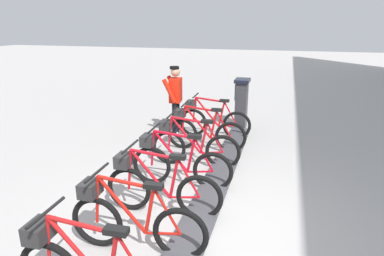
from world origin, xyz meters
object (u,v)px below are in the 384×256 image
(bike_docked_4, at_px, (158,186))
(worker_near_rack, at_px, (175,98))
(bike_docked_3, at_px, (177,163))
(bike_docked_0, at_px, (212,120))
(payment_kiosk, at_px, (241,103))
(bike_docked_5, at_px, (131,220))
(bike_docked_1, at_px, (203,131))
(bike_docked_2, at_px, (192,145))

(bike_docked_4, distance_m, worker_near_rack, 3.65)
(bike_docked_4, bearing_deg, bike_docked_3, -90.00)
(bike_docked_0, bearing_deg, bike_docked_4, 90.00)
(bike_docked_0, relative_size, worker_near_rack, 1.04)
(bike_docked_0, bearing_deg, payment_kiosk, -121.37)
(bike_docked_0, xyz_separation_m, bike_docked_5, (0.00, 4.39, 0.00))
(worker_near_rack, bearing_deg, bike_docked_3, 108.78)
(bike_docked_1, xyz_separation_m, bike_docked_5, (0.00, 3.52, 0.00))
(bike_docked_1, distance_m, bike_docked_2, 0.88)
(bike_docked_0, height_order, bike_docked_5, same)
(bike_docked_4, relative_size, worker_near_rack, 1.04)
(bike_docked_2, relative_size, worker_near_rack, 1.04)
(bike_docked_4, distance_m, bike_docked_5, 0.88)
(bike_docked_2, height_order, bike_docked_4, same)
(bike_docked_1, height_order, bike_docked_3, same)
(bike_docked_0, height_order, bike_docked_1, same)
(bike_docked_5, bearing_deg, bike_docked_0, -90.00)
(bike_docked_1, xyz_separation_m, worker_near_rack, (0.89, -0.87, 0.48))
(bike_docked_0, relative_size, bike_docked_1, 1.00)
(bike_docked_5, distance_m, worker_near_rack, 4.50)
(payment_kiosk, height_order, bike_docked_4, payment_kiosk)
(bike_docked_0, distance_m, bike_docked_5, 4.39)
(bike_docked_1, distance_m, worker_near_rack, 1.33)
(bike_docked_4, relative_size, bike_docked_5, 1.00)
(bike_docked_4, bearing_deg, bike_docked_1, -90.00)
(payment_kiosk, distance_m, bike_docked_4, 4.50)
(payment_kiosk, distance_m, bike_docked_5, 5.37)
(worker_near_rack, bearing_deg, bike_docked_5, 101.51)
(bike_docked_1, height_order, bike_docked_5, same)
(payment_kiosk, xyz_separation_m, bike_docked_1, (0.57, 1.82, -0.24))
(bike_docked_0, height_order, bike_docked_2, same)
(bike_docked_0, xyz_separation_m, bike_docked_1, (0.00, 0.88, 0.00))
(bike_docked_0, distance_m, bike_docked_3, 2.64)
(bike_docked_3, bearing_deg, bike_docked_4, 90.00)
(bike_docked_2, height_order, worker_near_rack, worker_near_rack)
(bike_docked_2, height_order, bike_docked_3, same)
(bike_docked_2, distance_m, worker_near_rack, 2.02)
(bike_docked_0, distance_m, bike_docked_1, 0.88)
(bike_docked_4, xyz_separation_m, bike_docked_5, (0.00, 0.88, 0.00))
(bike_docked_2, bearing_deg, bike_docked_5, 90.00)
(payment_kiosk, bearing_deg, bike_docked_5, 83.88)
(payment_kiosk, distance_m, bike_docked_1, 1.92)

